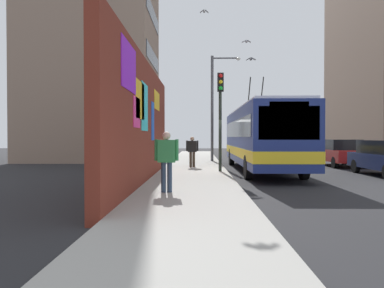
% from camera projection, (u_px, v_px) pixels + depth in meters
% --- Properties ---
extents(ground_plane, '(80.00, 80.00, 0.00)m').
position_uv_depth(ground_plane, '(227.00, 173.00, 18.16)').
color(ground_plane, '#232326').
extents(sidewalk_slab, '(48.00, 3.20, 0.15)m').
position_uv_depth(sidewalk_slab, '(193.00, 172.00, 18.19)').
color(sidewalk_slab, '#9E9B93').
rests_on(sidewalk_slab, ground_plane).
extents(graffiti_wall, '(13.68, 0.32, 4.49)m').
position_uv_depth(graffiti_wall, '(144.00, 123.00, 14.01)').
color(graffiti_wall, maroon).
rests_on(graffiti_wall, ground_plane).
extents(building_far_left, '(8.50, 8.90, 21.73)m').
position_uv_depth(building_far_left, '(94.00, 15.00, 28.48)').
color(building_far_left, gray).
rests_on(building_far_left, ground_plane).
extents(city_bus, '(12.34, 2.53, 4.97)m').
position_uv_depth(city_bus, '(260.00, 136.00, 19.37)').
color(city_bus, navy).
rests_on(city_bus, ground_plane).
extents(parked_car_red, '(4.70, 1.89, 1.58)m').
position_uv_depth(parked_car_red, '(340.00, 152.00, 22.52)').
color(parked_car_red, '#B21E19').
rests_on(parked_car_red, ground_plane).
extents(pedestrian_near_wall, '(0.23, 0.69, 1.73)m').
position_uv_depth(pedestrian_near_wall, '(167.00, 156.00, 10.87)').
color(pedestrian_near_wall, '#2D3F59').
rests_on(pedestrian_near_wall, sidewalk_slab).
extents(pedestrian_midblock, '(0.22, 0.65, 1.59)m').
position_uv_depth(pedestrian_midblock, '(192.00, 149.00, 20.05)').
color(pedestrian_midblock, '#3F3326').
rests_on(pedestrian_midblock, sidewalk_slab).
extents(traffic_light, '(0.49, 0.28, 4.50)m').
position_uv_depth(traffic_light, '(220.00, 106.00, 17.37)').
color(traffic_light, '#2D382D').
rests_on(traffic_light, sidewalk_slab).
extents(street_lamp, '(0.44, 1.94, 6.91)m').
position_uv_depth(street_lamp, '(215.00, 101.00, 25.09)').
color(street_lamp, '#4C4C51').
rests_on(street_lamp, sidewalk_slab).
extents(flying_pigeons, '(7.25, 3.55, 3.46)m').
position_uv_depth(flying_pigeons, '(226.00, 27.00, 20.82)').
color(flying_pigeons, gray).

